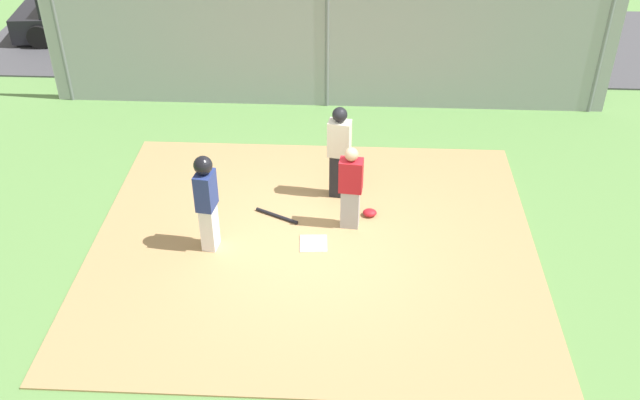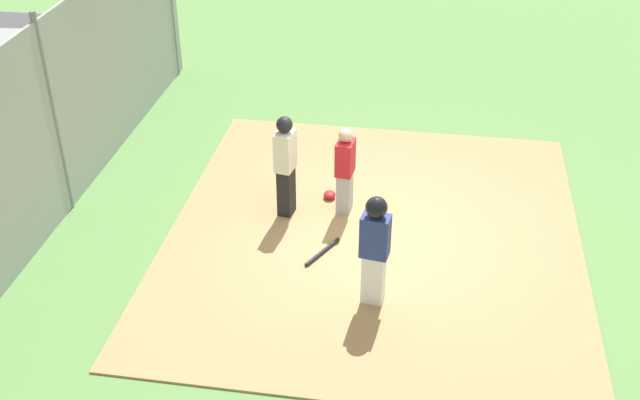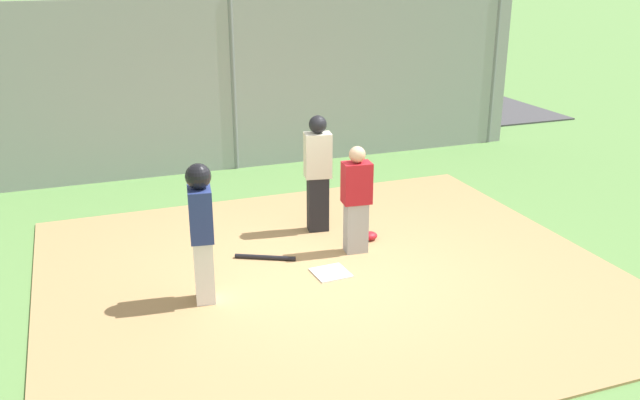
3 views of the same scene
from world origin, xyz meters
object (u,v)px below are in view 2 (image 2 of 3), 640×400
object	(u,v)px
umpire	(286,164)
baseball_bat	(322,252)
catcher	(345,170)
runner	(375,243)
home_plate	(374,232)
catcher_mask	(330,195)

from	to	relation	value
umpire	baseball_bat	distance (m)	1.56
catcher	baseball_bat	xyz separation A→B (m)	(1.25, -0.17, -0.74)
umpire	runner	bearing A→B (deg)	-41.46
home_plate	runner	world-z (taller)	runner
home_plate	catcher_mask	world-z (taller)	catcher_mask
catcher_mask	home_plate	bearing A→B (deg)	42.55
catcher	runner	world-z (taller)	runner
baseball_bat	home_plate	bearing A→B (deg)	160.34
catcher	umpire	distance (m)	0.96
baseball_bat	catcher_mask	xyz separation A→B (m)	(-1.59, -0.13, 0.03)
runner	baseball_bat	xyz separation A→B (m)	(-0.98, -0.86, -0.94)
runner	catcher_mask	xyz separation A→B (m)	(-2.57, -0.99, -0.91)
umpire	home_plate	bearing A→B (deg)	-4.10
catcher_mask	baseball_bat	bearing A→B (deg)	4.63
catcher	baseball_bat	size ratio (longest dim) A/B	1.81
umpire	runner	xyz separation A→B (m)	(2.01, 1.61, 0.06)
home_plate	umpire	bearing A→B (deg)	-103.92
catcher	catcher_mask	bearing A→B (deg)	136.83
home_plate	baseball_bat	xyz separation A→B (m)	(0.67, -0.72, 0.02)
umpire	catcher	bearing A→B (deg)	22.95
umpire	catcher_mask	distance (m)	1.19
baseball_bat	umpire	bearing A→B (deg)	-116.67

